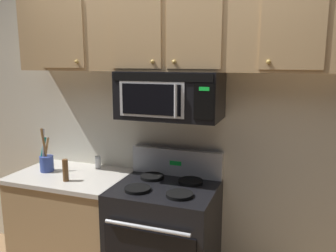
# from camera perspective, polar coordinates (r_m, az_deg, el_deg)

# --- Properties ---
(back_wall) EXTENTS (5.20, 0.10, 2.70)m
(back_wall) POSITION_cam_1_polar(r_m,az_deg,el_deg) (2.82, 2.05, 1.08)
(back_wall) COLOR silver
(back_wall) RESTS_ON ground_plane
(stove_range) EXTENTS (0.76, 0.69, 1.12)m
(stove_range) POSITION_cam_1_polar(r_m,az_deg,el_deg) (2.79, -0.48, -18.36)
(stove_range) COLOR black
(stove_range) RESTS_ON ground_plane
(over_range_microwave) EXTENTS (0.76, 0.43, 0.35)m
(over_range_microwave) POSITION_cam_1_polar(r_m,az_deg,el_deg) (2.56, 0.38, 5.17)
(over_range_microwave) COLOR black
(upper_cabinets) EXTENTS (2.50, 0.36, 0.55)m
(upper_cabinets) POSITION_cam_1_polar(r_m,az_deg,el_deg) (2.58, 0.63, 15.23)
(upper_cabinets) COLOR tan
(counter_segment) EXTENTS (0.93, 0.65, 0.90)m
(counter_segment) POSITION_cam_1_polar(r_m,az_deg,el_deg) (3.16, -15.47, -15.44)
(counter_segment) COLOR tan
(counter_segment) RESTS_ON ground_plane
(utensil_crock_blue) EXTENTS (0.11, 0.11, 0.37)m
(utensil_crock_blue) POSITION_cam_1_polar(r_m,az_deg,el_deg) (3.09, -19.60, -5.51)
(utensil_crock_blue) COLOR #384C9E
(utensil_crock_blue) RESTS_ON counter_segment
(salt_shaker) EXTENTS (0.05, 0.05, 0.11)m
(salt_shaker) POSITION_cam_1_polar(r_m,az_deg,el_deg) (3.07, -11.60, -5.94)
(salt_shaker) COLOR white
(salt_shaker) RESTS_ON counter_segment
(pepper_mill) EXTENTS (0.04, 0.04, 0.17)m
(pepper_mill) POSITION_cam_1_polar(r_m,az_deg,el_deg) (2.80, -16.71, -7.08)
(pepper_mill) COLOR brown
(pepper_mill) RESTS_ON counter_segment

